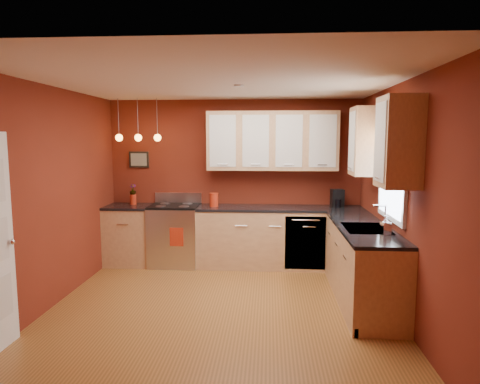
# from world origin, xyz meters

# --- Properties ---
(floor) EXTENTS (4.20, 4.20, 0.00)m
(floor) POSITION_xyz_m (0.00, 0.00, 0.00)
(floor) COLOR #975D2C
(floor) RESTS_ON ground
(ceiling) EXTENTS (4.00, 4.20, 0.02)m
(ceiling) POSITION_xyz_m (0.00, 0.00, 2.60)
(ceiling) COLOR silver
(ceiling) RESTS_ON wall_back
(wall_back) EXTENTS (4.00, 0.02, 2.60)m
(wall_back) POSITION_xyz_m (0.00, 2.10, 1.30)
(wall_back) COLOR maroon
(wall_back) RESTS_ON floor
(wall_front) EXTENTS (4.00, 0.02, 2.60)m
(wall_front) POSITION_xyz_m (0.00, -2.10, 1.30)
(wall_front) COLOR maroon
(wall_front) RESTS_ON floor
(wall_left) EXTENTS (0.02, 4.20, 2.60)m
(wall_left) POSITION_xyz_m (-2.00, 0.00, 1.30)
(wall_left) COLOR maroon
(wall_left) RESTS_ON floor
(wall_right) EXTENTS (0.02, 4.20, 2.60)m
(wall_right) POSITION_xyz_m (2.00, 0.00, 1.30)
(wall_right) COLOR maroon
(wall_right) RESTS_ON floor
(base_cabinets_back_left) EXTENTS (0.70, 0.60, 0.90)m
(base_cabinets_back_left) POSITION_xyz_m (-1.65, 1.80, 0.45)
(base_cabinets_back_left) COLOR tan
(base_cabinets_back_left) RESTS_ON floor
(base_cabinets_back_right) EXTENTS (2.54, 0.60, 0.90)m
(base_cabinets_back_right) POSITION_xyz_m (0.73, 1.80, 0.45)
(base_cabinets_back_right) COLOR tan
(base_cabinets_back_right) RESTS_ON floor
(base_cabinets_right) EXTENTS (0.60, 2.10, 0.90)m
(base_cabinets_right) POSITION_xyz_m (1.70, 0.45, 0.45)
(base_cabinets_right) COLOR tan
(base_cabinets_right) RESTS_ON floor
(counter_back_left) EXTENTS (0.70, 0.62, 0.04)m
(counter_back_left) POSITION_xyz_m (-1.65, 1.80, 0.92)
(counter_back_left) COLOR black
(counter_back_left) RESTS_ON base_cabinets_back_left
(counter_back_right) EXTENTS (2.54, 0.62, 0.04)m
(counter_back_right) POSITION_xyz_m (0.73, 1.80, 0.92)
(counter_back_right) COLOR black
(counter_back_right) RESTS_ON base_cabinets_back_right
(counter_right) EXTENTS (0.62, 2.10, 0.04)m
(counter_right) POSITION_xyz_m (1.70, 0.45, 0.92)
(counter_right) COLOR black
(counter_right) RESTS_ON base_cabinets_right
(gas_range) EXTENTS (0.76, 0.64, 1.11)m
(gas_range) POSITION_xyz_m (-0.92, 1.80, 0.48)
(gas_range) COLOR silver
(gas_range) RESTS_ON floor
(dishwasher_front) EXTENTS (0.60, 0.02, 0.80)m
(dishwasher_front) POSITION_xyz_m (1.10, 1.51, 0.45)
(dishwasher_front) COLOR silver
(dishwasher_front) RESTS_ON base_cabinets_back_right
(sink) EXTENTS (0.50, 0.70, 0.33)m
(sink) POSITION_xyz_m (1.70, 0.30, 0.92)
(sink) COLOR gray
(sink) RESTS_ON counter_right
(window) EXTENTS (0.06, 1.02, 1.22)m
(window) POSITION_xyz_m (1.97, 0.30, 1.69)
(window) COLOR white
(window) RESTS_ON wall_right
(upper_cabinets_back) EXTENTS (2.00, 0.35, 0.90)m
(upper_cabinets_back) POSITION_xyz_m (0.60, 1.93, 1.95)
(upper_cabinets_back) COLOR tan
(upper_cabinets_back) RESTS_ON wall_back
(upper_cabinets_right) EXTENTS (0.35, 1.95, 0.90)m
(upper_cabinets_right) POSITION_xyz_m (1.82, 0.32, 1.95)
(upper_cabinets_right) COLOR tan
(upper_cabinets_right) RESTS_ON wall_right
(wall_picture) EXTENTS (0.32, 0.03, 0.26)m
(wall_picture) POSITION_xyz_m (-1.55, 2.08, 1.65)
(wall_picture) COLOR black
(wall_picture) RESTS_ON wall_back
(pendant_lights) EXTENTS (0.71, 0.11, 0.66)m
(pendant_lights) POSITION_xyz_m (-1.45, 1.75, 2.01)
(pendant_lights) COLOR gray
(pendant_lights) RESTS_ON ceiling
(red_canister) EXTENTS (0.14, 0.14, 0.21)m
(red_canister) POSITION_xyz_m (-0.29, 1.77, 1.05)
(red_canister) COLOR #AD2812
(red_canister) RESTS_ON counter_back_right
(red_vase) EXTENTS (0.10, 0.10, 0.16)m
(red_vase) POSITION_xyz_m (-1.61, 1.90, 1.02)
(red_vase) COLOR #AD2812
(red_vase) RESTS_ON counter_back_left
(flowers) EXTENTS (0.12, 0.12, 0.18)m
(flowers) POSITION_xyz_m (-1.61, 1.90, 1.17)
(flowers) COLOR #AD2812
(flowers) RESTS_ON red_vase
(coffee_maker) EXTENTS (0.21, 0.20, 0.27)m
(coffee_maker) POSITION_xyz_m (1.61, 1.87, 1.07)
(coffee_maker) COLOR black
(coffee_maker) RESTS_ON counter_back_right
(soap_pump) EXTENTS (0.11, 0.12, 0.21)m
(soap_pump) POSITION_xyz_m (1.84, -0.03, 1.04)
(soap_pump) COLOR silver
(soap_pump) RESTS_ON counter_right
(dish_towel) EXTENTS (0.21, 0.01, 0.28)m
(dish_towel) POSITION_xyz_m (-0.82, 1.47, 0.52)
(dish_towel) COLOR #AD2812
(dish_towel) RESTS_ON gas_range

